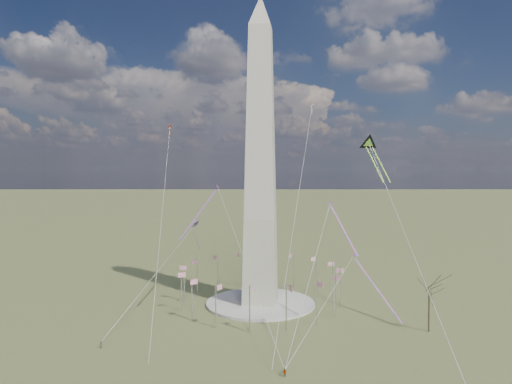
# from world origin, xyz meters

# --- Properties ---
(ground) EXTENTS (2000.00, 2000.00, 0.00)m
(ground) POSITION_xyz_m (0.00, 0.00, 0.00)
(ground) COLOR brown
(ground) RESTS_ON ground
(plaza) EXTENTS (36.00, 36.00, 0.80)m
(plaza) POSITION_xyz_m (0.00, 0.00, 0.40)
(plaza) COLOR beige
(plaza) RESTS_ON ground
(washington_monument) EXTENTS (15.56, 15.56, 100.00)m
(washington_monument) POSITION_xyz_m (0.00, 0.00, 47.95)
(washington_monument) COLOR beige
(washington_monument) RESTS_ON plaza
(flagpole_ring) EXTENTS (54.40, 54.40, 13.00)m
(flagpole_ring) POSITION_xyz_m (-0.00, -0.00, 7.27)
(flagpole_ring) COLOR silver
(flagpole_ring) RESTS_ON ground
(tree_near) EXTENTS (9.67, 9.67, 16.93)m
(tree_near) POSITION_xyz_m (49.11, -19.54, 12.07)
(tree_near) COLOR #4A402C
(tree_near) RESTS_ON ground
(person_west) EXTENTS (0.83, 0.67, 1.64)m
(person_west) POSITION_xyz_m (-35.54, -41.70, 0.82)
(person_west) COLOR gray
(person_west) RESTS_ON ground
(person_centre) EXTENTS (1.16, 0.73, 1.84)m
(person_centre) POSITION_xyz_m (11.27, -51.92, 0.92)
(person_centre) COLOR gray
(person_centre) RESTS_ON ground
(kite_delta_black) EXTENTS (8.66, 19.58, 15.95)m
(kite_delta_black) POSITION_xyz_m (36.03, 9.53, 52.79)
(kite_delta_black) COLOR black
(kite_delta_black) RESTS_ON ground
(kite_diamond_purple) EXTENTS (2.69, 3.63, 10.59)m
(kite_diamond_purple) POSITION_xyz_m (-23.65, 6.44, 24.61)
(kite_diamond_purple) COLOR #491C7F
(kite_diamond_purple) RESTS_ON ground
(kite_streamer_left) EXTENTS (8.07, 19.65, 14.04)m
(kite_streamer_left) POSITION_xyz_m (24.91, -11.85, 29.55)
(kite_streamer_left) COLOR #FF5928
(kite_streamer_left) RESTS_ON ground
(kite_streamer_mid) EXTENTS (8.14, 22.36, 15.80)m
(kite_streamer_mid) POSITION_xyz_m (-17.02, -5.97, 33.88)
(kite_streamer_mid) COLOR #FF5928
(kite_streamer_mid) RESTS_ON ground
(kite_streamer_right) EXTENTS (13.20, 21.67, 16.59)m
(kite_streamer_right) POSITION_xyz_m (34.71, -3.39, 11.17)
(kite_streamer_right) COLOR #FF5928
(kite_streamer_right) RESTS_ON ground
(kite_small_red) EXTENTS (1.53, 2.36, 5.16)m
(kite_small_red) POSITION_xyz_m (-40.17, 30.42, 61.59)
(kite_small_red) COLOR red
(kite_small_red) RESTS_ON ground
(kite_small_white) EXTENTS (1.79, 1.56, 4.62)m
(kite_small_white) POSITION_xyz_m (16.54, 48.91, 71.66)
(kite_small_white) COLOR white
(kite_small_white) RESTS_ON ground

